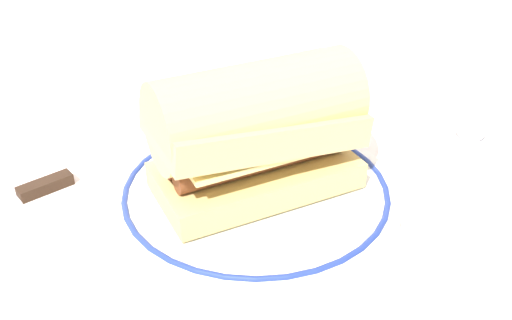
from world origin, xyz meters
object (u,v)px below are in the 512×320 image
(butter_knife, at_px, (10,201))
(salt_shaker, at_px, (466,152))
(sausage_sandwich, at_px, (256,128))
(drinking_glass, at_px, (295,62))
(plate, at_px, (256,192))

(butter_knife, bearing_deg, salt_shaker, -18.11)
(sausage_sandwich, xyz_separation_m, salt_shaker, (0.20, -0.06, -0.04))
(salt_shaker, bearing_deg, sausage_sandwich, 164.18)
(sausage_sandwich, height_order, salt_shaker, sausage_sandwich)
(butter_knife, bearing_deg, sausage_sandwich, -20.10)
(drinking_glass, bearing_deg, plate, -124.56)
(plate, xyz_separation_m, salt_shaker, (0.20, -0.06, 0.03))
(drinking_glass, bearing_deg, sausage_sandwich, -124.56)
(plate, height_order, butter_knife, plate)
(plate, distance_m, butter_knife, 0.24)
(sausage_sandwich, bearing_deg, salt_shaker, -19.73)
(sausage_sandwich, xyz_separation_m, drinking_glass, (0.14, 0.20, -0.03))
(plate, xyz_separation_m, sausage_sandwich, (0.00, -0.00, 0.07))
(plate, distance_m, sausage_sandwich, 0.07)
(plate, bearing_deg, butter_knife, 159.90)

